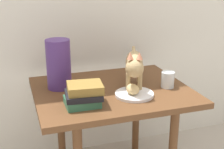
% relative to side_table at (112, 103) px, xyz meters
% --- Properties ---
extents(side_table, '(0.81, 0.65, 0.59)m').
position_rel_side_table_xyz_m(side_table, '(0.00, 0.00, 0.00)').
color(side_table, brown).
rests_on(side_table, ground).
extents(plate, '(0.19, 0.19, 0.01)m').
position_rel_side_table_xyz_m(plate, '(0.08, -0.12, 0.09)').
color(plate, white).
rests_on(plate, side_table).
extents(bread_roll, '(0.07, 0.08, 0.05)m').
position_rel_side_table_xyz_m(bread_roll, '(0.06, -0.13, 0.12)').
color(bread_roll, '#E0BC7A').
rests_on(bread_roll, plate).
extents(cat, '(0.21, 0.45, 0.23)m').
position_rel_side_table_xyz_m(cat, '(0.11, -0.02, 0.21)').
color(cat, tan).
rests_on(cat, side_table).
extents(book_stack, '(0.18, 0.16, 0.10)m').
position_rel_side_table_xyz_m(book_stack, '(-0.19, -0.15, 0.13)').
color(book_stack, '#336B4C').
rests_on(book_stack, side_table).
extents(green_vase, '(0.13, 0.13, 0.26)m').
position_rel_side_table_xyz_m(green_vase, '(-0.26, 0.10, 0.21)').
color(green_vase, '#4C2D72').
rests_on(green_vase, side_table).
extents(candle_jar, '(0.07, 0.07, 0.08)m').
position_rel_side_table_xyz_m(candle_jar, '(0.29, -0.07, 0.12)').
color(candle_jar, silver).
rests_on(candle_jar, side_table).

